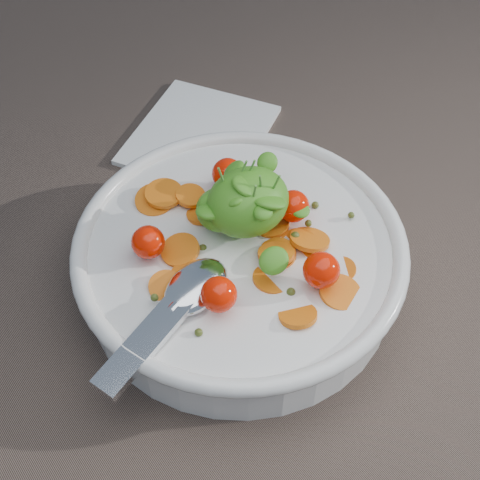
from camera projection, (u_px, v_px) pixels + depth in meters
ground at (273, 283)px, 0.57m from camera, size 6.00×6.00×0.00m
bowl at (240, 258)px, 0.55m from camera, size 0.29×0.27×0.11m
napkin at (200, 135)px, 0.69m from camera, size 0.19×0.18×0.01m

